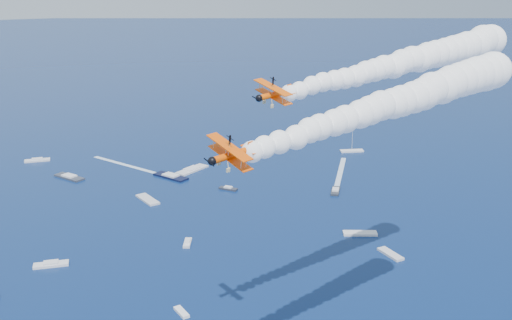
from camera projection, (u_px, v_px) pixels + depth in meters
name	position (u px, v px, depth m)	size (l,w,h in m)	color
biplane_lead	(275.00, 94.00, 100.02)	(7.38, 8.28, 4.99)	#FF5705
biplane_trail	(232.00, 155.00, 77.16)	(6.99, 7.84, 4.72)	#F85105
smoke_trail_lead	(402.00, 63.00, 117.42)	(62.53, 20.19, 11.73)	white
smoke_trail_trail	(392.00, 103.00, 95.47)	(61.98, 22.30, 11.73)	white
spectator_boats	(127.00, 209.00, 204.30)	(219.88, 181.48, 0.70)	#282C36
boat_wakes	(231.00, 168.00, 247.32)	(99.22, 76.58, 0.04)	white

